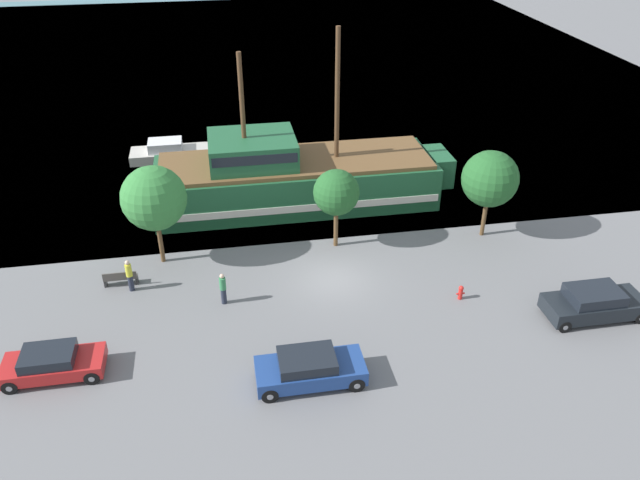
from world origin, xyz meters
TOP-DOWN VIEW (x-y plane):
  - ground_plane at (0.00, 0.00)m, footprint 160.00×160.00m
  - water_surface at (0.00, 44.00)m, footprint 80.00×80.00m
  - pirate_ship at (-0.88, 8.89)m, footprint 18.67×5.51m
  - moored_boat_dockside at (-8.82, 17.31)m, footprint 6.01×2.22m
  - parked_car_curb_front at (-2.43, -7.30)m, footprint 4.53×1.96m
  - parked_car_curb_mid at (-13.03, -5.06)m, footprint 4.15×1.85m
  - parked_car_curb_rear at (11.60, -5.24)m, footprint 4.74×2.00m
  - fire_hydrant at (5.90, -2.83)m, footprint 0.42×0.25m
  - bench_promenade_east at (-10.89, 1.27)m, footprint 1.69×0.45m
  - pedestrian_walking_near at (-5.73, -1.16)m, footprint 0.32×0.32m
  - pedestrian_walking_far at (-10.32, 0.74)m, footprint 0.32×0.32m
  - tree_row_east at (-8.86, 3.24)m, footprint 3.40×3.40m
  - tree_row_mideast at (0.75, 3.25)m, footprint 2.54×2.54m
  - tree_row_midwest at (9.43, 2.95)m, footprint 3.18×3.18m

SIDE VIEW (x-z plane):
  - ground_plane at x=0.00m, z-range 0.00..0.00m
  - water_surface at x=0.00m, z-range 0.00..0.00m
  - fire_hydrant at x=5.90m, z-range 0.03..0.79m
  - bench_promenade_east at x=-10.89m, z-range 0.01..0.86m
  - moored_boat_dockside at x=-8.82m, z-range -0.18..1.24m
  - parked_car_curb_mid at x=-13.03m, z-range 0.01..1.30m
  - parked_car_curb_front at x=-2.43m, z-range 0.01..1.43m
  - parked_car_curb_rear at x=11.60m, z-range -0.01..1.53m
  - pedestrian_walking_near at x=-5.73m, z-range 0.01..1.73m
  - pedestrian_walking_far at x=-10.32m, z-range 0.02..1.80m
  - pirate_ship at x=-0.88m, z-range -3.68..7.19m
  - tree_row_mideast at x=0.75m, z-range 1.03..5.66m
  - tree_row_midwest at x=9.43m, z-range 1.00..6.19m
  - tree_row_east at x=-8.86m, z-range 1.07..6.64m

